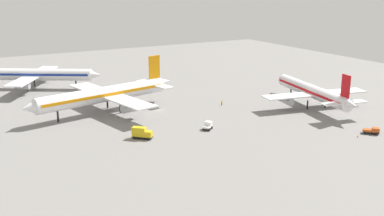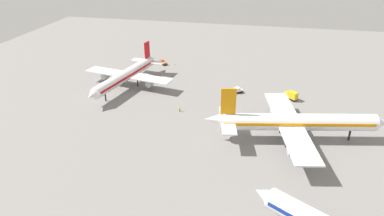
{
  "view_description": "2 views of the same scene",
  "coord_description": "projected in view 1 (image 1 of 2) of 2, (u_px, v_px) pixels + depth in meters",
  "views": [
    {
      "loc": [
        136.32,
        -63.74,
        42.38
      ],
      "look_at": [
        10.21,
        7.62,
        2.03
      ],
      "focal_mm": 42.79,
      "sensor_mm": 36.0,
      "label": 1
    },
    {
      "loc": [
        -104.83,
        -6.23,
        57.17
      ],
      "look_at": [
        5.0,
        17.66,
        2.14
      ],
      "focal_mm": 33.52,
      "sensor_mm": 36.0,
      "label": 2
    }
  ],
  "objects": [
    {
      "name": "ground_crew_worker",
      "position": [
        222.0,
        103.0,
        161.44
      ],
      "size": [
        0.44,
        0.57,
        1.67
      ],
      "rotation": [
        0.0,
        0.0,
        6.11
      ],
      "color": "#1E2338",
      "rests_on": "ground"
    },
    {
      "name": "baggage_tug",
      "position": [
        208.0,
        126.0,
        135.0
      ],
      "size": [
        3.64,
        3.74,
        2.3
      ],
      "rotation": [
        0.0,
        0.0,
        2.27
      ],
      "color": "black",
      "rests_on": "ground"
    },
    {
      "name": "airplane_distant",
      "position": [
        37.0,
        75.0,
        185.52
      ],
      "size": [
        38.71,
        46.09,
        15.77
      ],
      "rotation": [
        0.0,
        0.0,
        1.01
      ],
      "color": "white",
      "rests_on": "ground"
    },
    {
      "name": "ground",
      "position": [
        158.0,
        110.0,
        155.9
      ],
      "size": [
        288.0,
        288.0,
        0.0
      ],
      "primitive_type": "plane",
      "color": "gray"
    },
    {
      "name": "safety_cone_near_gate",
      "position": [
        358.0,
        136.0,
        128.43
      ],
      "size": [
        0.44,
        0.44,
        0.6
      ],
      "primitive_type": "cone",
      "color": "#EA590C",
      "rests_on": "ground"
    },
    {
      "name": "catering_truck",
      "position": [
        142.0,
        133.0,
        126.88
      ],
      "size": [
        5.23,
        5.37,
        3.3
      ],
      "rotation": [
        0.0,
        0.0,
        0.81
      ],
      "color": "black",
      "rests_on": "ground"
    },
    {
      "name": "airplane_at_gate",
      "position": [
        105.0,
        94.0,
        151.3
      ],
      "size": [
        44.96,
        55.35,
        16.95
      ],
      "rotation": [
        0.0,
        0.0,
        4.91
      ],
      "color": "white",
      "rests_on": "ground"
    },
    {
      "name": "pushback_tractor",
      "position": [
        372.0,
        131.0,
        131.06
      ],
      "size": [
        4.45,
        4.46,
        1.9
      ],
      "rotation": [
        0.0,
        0.0,
        0.79
      ],
      "color": "black",
      "rests_on": "ground"
    },
    {
      "name": "airplane_taxiing",
      "position": [
        313.0,
        92.0,
        158.71
      ],
      "size": [
        47.63,
        38.69,
        14.58
      ],
      "rotation": [
        0.0,
        0.0,
        2.94
      ],
      "color": "white",
      "rests_on": "ground"
    }
  ]
}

